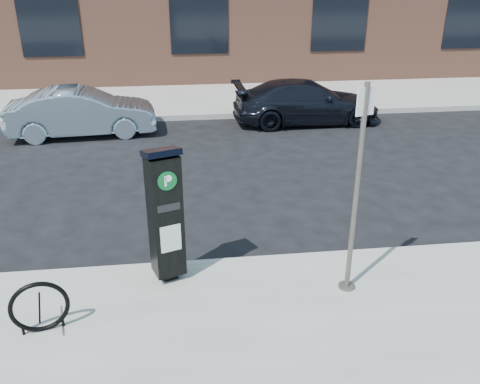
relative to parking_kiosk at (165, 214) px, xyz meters
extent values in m
plane|color=black|center=(1.08, 0.35, -1.14)|extent=(120.00, 120.00, 0.00)
cube|color=gray|center=(1.08, 14.35, -1.07)|extent=(60.00, 12.00, 0.15)
cube|color=#9E9B93|center=(1.08, 0.33, -1.07)|extent=(60.00, 0.12, 0.16)
cube|color=#9E9B93|center=(1.08, 8.37, -1.07)|extent=(60.00, 0.12, 0.16)
cube|color=black|center=(-3.92, 12.33, 1.86)|extent=(2.00, 0.06, 3.50)
cube|color=black|center=(1.08, 12.33, 1.86)|extent=(2.00, 0.06, 3.50)
cube|color=black|center=(6.08, 12.33, 1.86)|extent=(2.00, 0.06, 3.50)
cube|color=black|center=(0.00, 0.00, -0.94)|extent=(0.26, 0.26, 0.10)
cube|color=black|center=(0.00, 0.00, -0.03)|extent=(0.50, 0.47, 1.71)
cube|color=black|center=(0.00, 0.00, 0.86)|extent=(0.55, 0.52, 0.16)
cylinder|color=#064C1E|center=(0.06, -0.17, 0.54)|extent=(0.24, 0.10, 0.25)
cube|color=white|center=(0.06, -0.17, 0.54)|extent=(0.09, 0.04, 0.14)
cube|color=silver|center=(0.06, -0.17, -0.29)|extent=(0.27, 0.10, 0.38)
cube|color=black|center=(0.06, -0.17, 0.17)|extent=(0.29, 0.11, 0.10)
cylinder|color=#524C48|center=(2.39, -0.54, -0.97)|extent=(0.22, 0.22, 0.03)
cylinder|color=#524C48|center=(2.39, -0.54, 0.40)|extent=(0.07, 0.07, 2.79)
cube|color=silver|center=(2.39, -0.54, 1.58)|extent=(0.24, 0.10, 0.33)
torus|color=black|center=(-1.49, -0.96, -0.65)|extent=(0.68, 0.21, 0.69)
cylinder|color=black|center=(-1.71, -1.01, -0.92)|extent=(0.03, 0.03, 0.13)
cylinder|color=black|center=(-1.27, -0.91, -0.92)|extent=(0.03, 0.03, 0.13)
imported|color=#94ACBD|center=(-2.27, 7.26, -0.52)|extent=(3.85, 1.60, 1.24)
imported|color=black|center=(3.83, 7.69, -0.54)|extent=(4.17, 1.77, 1.20)
camera|label=1|loc=(0.25, -6.08, 3.03)|focal=38.00mm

